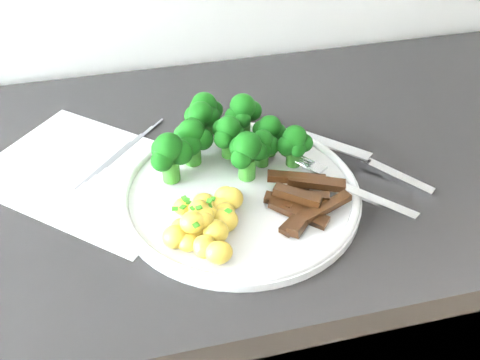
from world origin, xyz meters
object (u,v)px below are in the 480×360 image
(recipe_paper, at_px, (92,173))
(knife, at_px, (377,167))
(fork, at_px, (350,187))
(counter, at_px, (239,343))
(potatoes, at_px, (207,221))
(broccoli, at_px, (225,133))
(plate, at_px, (240,193))
(beef_strips, at_px, (302,200))

(recipe_paper, distance_m, knife, 0.39)
(fork, bearing_deg, knife, 34.81)
(counter, height_order, potatoes, potatoes)
(counter, distance_m, broccoli, 0.49)
(potatoes, distance_m, fork, 0.19)
(counter, height_order, knife, knife)
(fork, relative_size, knife, 0.97)
(fork, bearing_deg, recipe_paper, 158.26)
(recipe_paper, bearing_deg, broccoli, -7.22)
(recipe_paper, bearing_deg, knife, -12.99)
(fork, bearing_deg, plate, 166.08)
(fork, bearing_deg, beef_strips, -170.40)
(recipe_paper, xyz_separation_m, potatoes, (0.13, -0.15, 0.02))
(broccoli, bearing_deg, plate, -87.55)
(counter, distance_m, recipe_paper, 0.48)
(beef_strips, distance_m, fork, 0.07)
(recipe_paper, bearing_deg, beef_strips, -28.78)
(counter, distance_m, potatoes, 0.49)
(potatoes, bearing_deg, counter, 61.97)
(plate, bearing_deg, broccoli, 92.45)
(potatoes, xyz_separation_m, knife, (0.25, 0.07, -0.02))
(counter, xyz_separation_m, broccoli, (-0.02, -0.00, 0.49))
(plate, xyz_separation_m, fork, (0.14, -0.03, 0.01))
(counter, bearing_deg, beef_strips, -65.94)
(counter, xyz_separation_m, knife, (0.18, -0.07, 0.44))
(beef_strips, bearing_deg, knife, 22.45)
(potatoes, bearing_deg, plate, 47.53)
(counter, relative_size, plate, 7.49)
(knife, bearing_deg, potatoes, -165.06)
(broccoli, bearing_deg, counter, 4.30)
(counter, height_order, recipe_paper, recipe_paper)
(plate, bearing_deg, beef_strips, -33.32)
(plate, distance_m, broccoli, 0.08)
(broccoli, relative_size, potatoes, 1.86)
(plate, bearing_deg, counter, 77.64)
(fork, height_order, knife, fork)
(counter, relative_size, recipe_paper, 6.58)
(recipe_paper, relative_size, plate, 1.14)
(broccoli, distance_m, knife, 0.21)
(fork, xyz_separation_m, knife, (0.06, 0.04, -0.01))
(plate, distance_m, knife, 0.19)
(recipe_paper, bearing_deg, potatoes, -49.63)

